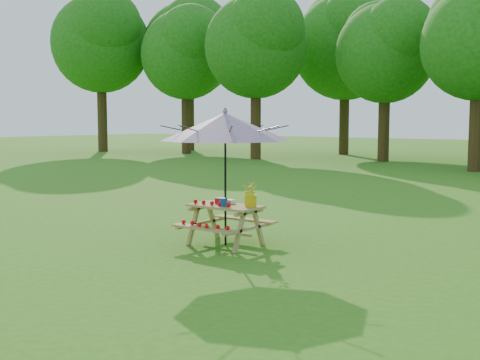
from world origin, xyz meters
The scene contains 6 objects.
ground centered at (0.00, 0.00, 0.00)m, with size 120.00×120.00×0.00m, color #337316.
picnic_table centered at (0.10, 3.33, 0.33)m, with size 1.20×1.32×0.67m.
patio_umbrella centered at (0.10, 3.33, 1.95)m, with size 2.15×2.15×2.25m.
produce_bins centered at (0.07, 3.34, 0.72)m, with size 0.34×0.40×0.13m.
tomatoes_row centered at (-0.05, 3.15, 0.71)m, with size 0.77×0.13×0.07m, color #EF0808, non-canonical shape.
flower_bucket centered at (0.55, 3.42, 0.89)m, with size 0.31×0.29×0.41m.
Camera 1 is at (6.19, -4.32, 2.06)m, focal length 45.00 mm.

